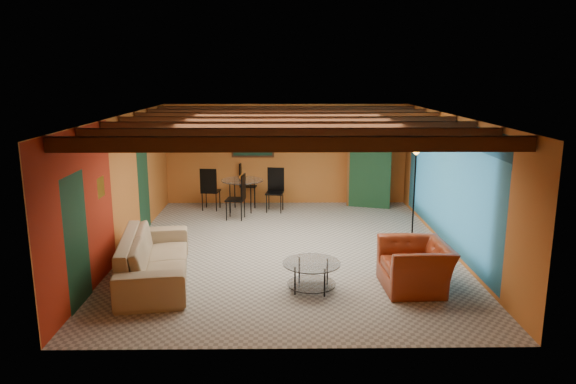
{
  "coord_description": "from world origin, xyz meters",
  "views": [
    {
      "loc": [
        -0.14,
        -10.31,
        3.49
      ],
      "look_at": [
        0.0,
        0.2,
        1.15
      ],
      "focal_mm": 33.25,
      "sensor_mm": 36.0,
      "label": 1
    }
  ],
  "objects_px": {
    "dining_table": "(242,189)",
    "vase": "(242,164)",
    "armoire": "(368,172)",
    "coffee_table": "(312,276)",
    "potted_plant": "(370,128)",
    "armchair": "(415,266)",
    "floor_lamp": "(414,194)",
    "sofa": "(155,257)"
  },
  "relations": [
    {
      "from": "potted_plant",
      "to": "vase",
      "type": "xyz_separation_m",
      "value": [
        -3.34,
        -0.53,
        -0.87
      ]
    },
    {
      "from": "dining_table",
      "to": "armoire",
      "type": "xyz_separation_m",
      "value": [
        3.34,
        0.53,
        0.36
      ]
    },
    {
      "from": "armchair",
      "to": "dining_table",
      "type": "bearing_deg",
      "value": -150.71
    },
    {
      "from": "floor_lamp",
      "to": "potted_plant",
      "type": "bearing_deg",
      "value": 98.11
    },
    {
      "from": "sofa",
      "to": "floor_lamp",
      "type": "height_order",
      "value": "floor_lamp"
    },
    {
      "from": "armchair",
      "to": "vase",
      "type": "bearing_deg",
      "value": -150.71
    },
    {
      "from": "dining_table",
      "to": "vase",
      "type": "distance_m",
      "value": 0.65
    },
    {
      "from": "dining_table",
      "to": "vase",
      "type": "relative_size",
      "value": 12.5
    },
    {
      "from": "dining_table",
      "to": "armoire",
      "type": "distance_m",
      "value": 3.4
    },
    {
      "from": "armchair",
      "to": "coffee_table",
      "type": "distance_m",
      "value": 1.72
    },
    {
      "from": "dining_table",
      "to": "coffee_table",
      "type": "bearing_deg",
      "value": -74.11
    },
    {
      "from": "armchair",
      "to": "potted_plant",
      "type": "bearing_deg",
      "value": 176.27
    },
    {
      "from": "armoire",
      "to": "vase",
      "type": "relative_size",
      "value": 10.59
    },
    {
      "from": "sofa",
      "to": "coffee_table",
      "type": "xyz_separation_m",
      "value": [
        2.67,
        -0.5,
        -0.16
      ]
    },
    {
      "from": "sofa",
      "to": "dining_table",
      "type": "height_order",
      "value": "dining_table"
    },
    {
      "from": "sofa",
      "to": "potted_plant",
      "type": "distance_m",
      "value": 7.15
    },
    {
      "from": "dining_table",
      "to": "potted_plant",
      "type": "xyz_separation_m",
      "value": [
        3.34,
        0.53,
        1.53
      ]
    },
    {
      "from": "floor_lamp",
      "to": "vase",
      "type": "bearing_deg",
      "value": 145.26
    },
    {
      "from": "armchair",
      "to": "sofa",
      "type": "bearing_deg",
      "value": -98.15
    },
    {
      "from": "vase",
      "to": "potted_plant",
      "type": "bearing_deg",
      "value": 9.02
    },
    {
      "from": "armchair",
      "to": "armoire",
      "type": "distance_m",
      "value": 5.75
    },
    {
      "from": "floor_lamp",
      "to": "coffee_table",
      "type": "bearing_deg",
      "value": -131.15
    },
    {
      "from": "armchair",
      "to": "armoire",
      "type": "height_order",
      "value": "armoire"
    },
    {
      "from": "sofa",
      "to": "vase",
      "type": "relative_size",
      "value": 15.87
    },
    {
      "from": "sofa",
      "to": "floor_lamp",
      "type": "bearing_deg",
      "value": -75.83
    },
    {
      "from": "dining_table",
      "to": "potted_plant",
      "type": "bearing_deg",
      "value": 9.02
    },
    {
      "from": "armoire",
      "to": "potted_plant",
      "type": "bearing_deg",
      "value": 0.0
    },
    {
      "from": "coffee_table",
      "to": "dining_table",
      "type": "relative_size",
      "value": 0.44
    },
    {
      "from": "potted_plant",
      "to": "sofa",
      "type": "bearing_deg",
      "value": -130.52
    },
    {
      "from": "floor_lamp",
      "to": "armchair",
      "type": "bearing_deg",
      "value": -102.69
    },
    {
      "from": "sofa",
      "to": "floor_lamp",
      "type": "xyz_separation_m",
      "value": [
        4.97,
        2.13,
        0.63
      ]
    },
    {
      "from": "sofa",
      "to": "floor_lamp",
      "type": "distance_m",
      "value": 5.44
    },
    {
      "from": "floor_lamp",
      "to": "vase",
      "type": "height_order",
      "value": "floor_lamp"
    },
    {
      "from": "armchair",
      "to": "armoire",
      "type": "relative_size",
      "value": 0.65
    },
    {
      "from": "vase",
      "to": "armchair",
      "type": "bearing_deg",
      "value": -58.26
    },
    {
      "from": "coffee_table",
      "to": "potted_plant",
      "type": "xyz_separation_m",
      "value": [
        1.84,
        5.78,
        1.85
      ]
    },
    {
      "from": "armchair",
      "to": "dining_table",
      "type": "relative_size",
      "value": 0.55
    },
    {
      "from": "dining_table",
      "to": "potted_plant",
      "type": "relative_size",
      "value": 4.35
    },
    {
      "from": "dining_table",
      "to": "armoire",
      "type": "relative_size",
      "value": 1.18
    },
    {
      "from": "dining_table",
      "to": "vase",
      "type": "xyz_separation_m",
      "value": [
        0.0,
        0.0,
        0.65
      ]
    },
    {
      "from": "armchair",
      "to": "potted_plant",
      "type": "distance_m",
      "value": 5.97
    },
    {
      "from": "coffee_table",
      "to": "vase",
      "type": "distance_m",
      "value": 5.55
    }
  ]
}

